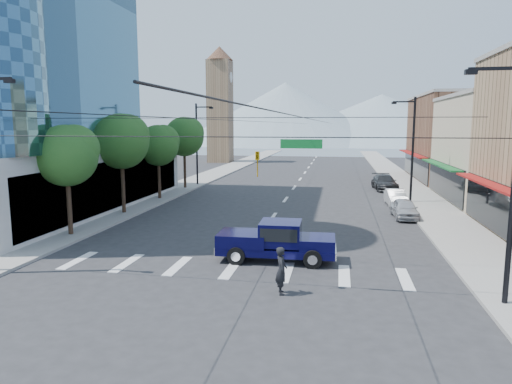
# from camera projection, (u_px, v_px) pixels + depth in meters

# --- Properties ---
(ground) EXTENTS (160.00, 160.00, 0.00)m
(ground) POSITION_uv_depth(u_px,v_px,m) (227.00, 280.00, 19.76)
(ground) COLOR #28282B
(ground) RESTS_ON ground
(sidewalk_left) EXTENTS (4.00, 120.00, 0.15)m
(sidewalk_left) POSITION_uv_depth(u_px,v_px,m) (212.00, 175.00, 60.80)
(sidewalk_left) COLOR gray
(sidewalk_left) RESTS_ON ground
(sidewalk_right) EXTENTS (4.00, 120.00, 0.15)m
(sidewalk_right) POSITION_uv_depth(u_px,v_px,m) (398.00, 179.00, 56.58)
(sidewalk_right) COLOR gray
(sidewalk_right) RESTS_ON ground
(shop_far) EXTENTS (12.00, 18.00, 10.00)m
(shop_far) POSITION_uv_depth(u_px,v_px,m) (470.00, 139.00, 54.45)
(shop_far) COLOR brown
(shop_far) RESTS_ON ground
(clock_tower) EXTENTS (4.80, 4.80, 20.40)m
(clock_tower) POSITION_uv_depth(u_px,v_px,m) (220.00, 103.00, 81.48)
(clock_tower) COLOR #8C6B4C
(clock_tower) RESTS_ON ground
(mountain_left) EXTENTS (80.00, 80.00, 22.00)m
(mountain_left) POSITION_uv_depth(u_px,v_px,m) (285.00, 113.00, 166.84)
(mountain_left) COLOR gray
(mountain_left) RESTS_ON ground
(mountain_right) EXTENTS (90.00, 90.00, 18.00)m
(mountain_right) POSITION_uv_depth(u_px,v_px,m) (381.00, 119.00, 170.70)
(mountain_right) COLOR gray
(mountain_right) RESTS_ON ground
(tree_near) EXTENTS (3.65, 3.64, 6.71)m
(tree_near) POSITION_uv_depth(u_px,v_px,m) (69.00, 154.00, 26.92)
(tree_near) COLOR black
(tree_near) RESTS_ON ground
(tree_midnear) EXTENTS (4.09, 4.09, 7.52)m
(tree_midnear) POSITION_uv_depth(u_px,v_px,m) (123.00, 140.00, 33.65)
(tree_midnear) COLOR black
(tree_midnear) RESTS_ON ground
(tree_midfar) EXTENTS (3.65, 3.64, 6.71)m
(tree_midfar) POSITION_uv_depth(u_px,v_px,m) (160.00, 144.00, 40.55)
(tree_midfar) COLOR black
(tree_midfar) RESTS_ON ground
(tree_far) EXTENTS (4.09, 4.09, 7.52)m
(tree_far) POSITION_uv_depth(u_px,v_px,m) (186.00, 135.00, 47.28)
(tree_far) COLOR black
(tree_far) RESTS_ON ground
(signal_rig) EXTENTS (21.80, 0.20, 9.00)m
(signal_rig) POSITION_uv_depth(u_px,v_px,m) (225.00, 176.00, 18.08)
(signal_rig) COLOR black
(signal_rig) RESTS_ON ground
(lamp_pole_nw) EXTENTS (2.00, 0.25, 9.00)m
(lamp_pole_nw) POSITION_uv_depth(u_px,v_px,m) (198.00, 141.00, 50.13)
(lamp_pole_nw) COLOR black
(lamp_pole_nw) RESTS_ON ground
(lamp_pole_ne) EXTENTS (2.00, 0.25, 9.00)m
(lamp_pole_ne) POSITION_uv_depth(u_px,v_px,m) (411.00, 146.00, 38.58)
(lamp_pole_ne) COLOR black
(lamp_pole_ne) RESTS_ON ground
(pickup_truck) EXTENTS (5.90, 2.40, 1.98)m
(pickup_truck) POSITION_uv_depth(u_px,v_px,m) (276.00, 240.00, 22.49)
(pickup_truck) COLOR #070632
(pickup_truck) RESTS_ON ground
(pedestrian) EXTENTS (0.63, 0.80, 1.92)m
(pedestrian) POSITION_uv_depth(u_px,v_px,m) (281.00, 271.00, 18.03)
(pedestrian) COLOR black
(pedestrian) RESTS_ON ground
(parked_car_near) EXTENTS (1.79, 4.13, 1.39)m
(parked_car_near) POSITION_uv_depth(u_px,v_px,m) (405.00, 209.00, 32.82)
(parked_car_near) COLOR #B6B7BB
(parked_car_near) RESTS_ON ground
(parked_car_mid) EXTENTS (1.64, 4.18, 1.36)m
(parked_car_mid) POSITION_uv_depth(u_px,v_px,m) (396.00, 198.00, 37.92)
(parked_car_mid) COLOR silver
(parked_car_mid) RESTS_ON ground
(parked_car_far) EXTENTS (2.60, 5.49, 1.55)m
(parked_car_far) POSITION_uv_depth(u_px,v_px,m) (385.00, 182.00, 47.28)
(parked_car_far) COLOR #28292B
(parked_car_far) RESTS_ON ground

